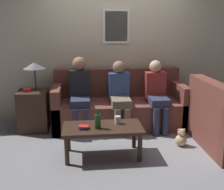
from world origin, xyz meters
TOP-DOWN VIEW (x-y plane):
  - ground_plane at (0.00, 0.00)m, footprint 16.00×16.00m
  - wall_back at (0.00, 0.99)m, footprint 9.00×0.08m
  - couch_main at (0.00, 0.53)m, footprint 2.25×0.88m
  - coffee_table at (-0.38, -0.64)m, footprint 1.06×0.54m
  - side_table_with_lamp at (-1.45, 0.45)m, footprint 0.48×0.48m
  - wine_bottle at (-0.44, -0.70)m, footprint 0.08×0.08m
  - drinking_glass at (-0.16, -0.55)m, footprint 0.08×0.08m
  - book_stack at (-0.63, -0.69)m, footprint 0.14×0.12m
  - person_left at (-0.67, 0.38)m, footprint 0.34×0.59m
  - person_middle at (-0.02, 0.32)m, footprint 0.34×0.63m
  - person_right at (0.61, 0.30)m, footprint 0.34×0.63m
  - teddy_bear at (0.80, -0.45)m, footprint 0.17×0.17m

SIDE VIEW (x-z plane):
  - ground_plane at x=0.00m, z-range 0.00..0.00m
  - teddy_bear at x=0.80m, z-range -0.02..0.25m
  - couch_main at x=0.00m, z-range -0.15..0.82m
  - coffee_table at x=-0.38m, z-range 0.15..0.57m
  - side_table_with_lamp at x=-1.45m, z-range -0.18..0.97m
  - book_stack at x=-0.63m, z-range 0.42..0.47m
  - drinking_glass at x=-0.16m, z-range 0.42..0.53m
  - wine_bottle at x=-0.44m, z-range 0.39..0.66m
  - person_middle at x=-0.02m, z-range 0.06..1.21m
  - person_right at x=0.61m, z-range 0.06..1.21m
  - person_left at x=-0.67m, z-range 0.07..1.29m
  - wall_back at x=0.00m, z-range 0.00..2.60m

